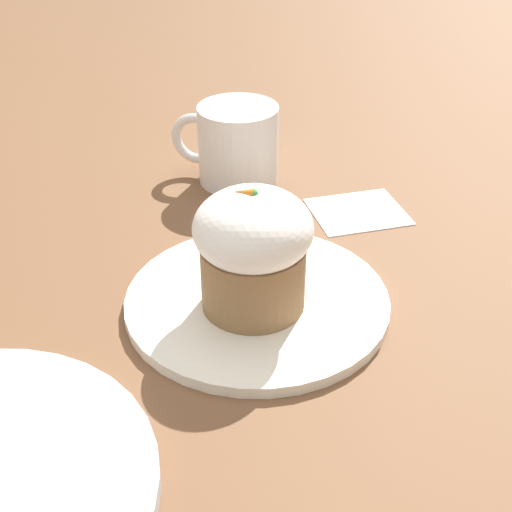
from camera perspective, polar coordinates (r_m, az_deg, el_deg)
ground_plane at (r=0.63m, az=0.08°, el=-4.01°), size 4.00×4.00×0.00m
dessert_plate at (r=0.63m, az=0.08°, el=-3.64°), size 0.23×0.23×0.01m
carrot_cake at (r=0.59m, az=-0.00°, el=0.55°), size 0.10×0.10×0.11m
spoon at (r=0.63m, az=1.21°, el=-2.47°), size 0.04×0.12×0.01m
coffee_cup at (r=0.82m, az=-1.60°, el=8.94°), size 0.13×0.09×0.09m
paper_napkin at (r=0.78m, az=8.16°, el=3.56°), size 0.13×0.12×0.00m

